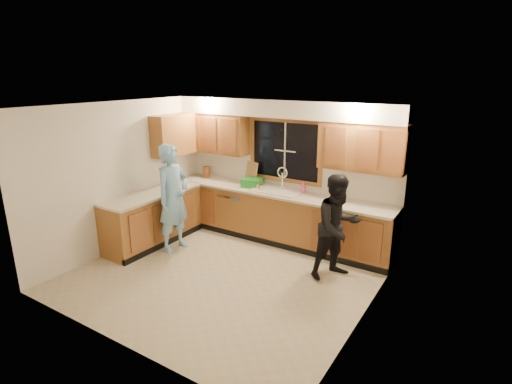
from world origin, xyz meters
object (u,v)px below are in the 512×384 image
stove (128,228)px  soap_bottle (303,188)px  dishwasher (237,210)px  knife_block (207,172)px  woman (338,227)px  sink (277,194)px  bowl (336,200)px  man (173,198)px  dish_crate (252,182)px

stove → soap_bottle: soap_bottle is taller
dishwasher → knife_block: knife_block is taller
woman → knife_block: 3.21m
sink → bowl: 1.12m
woman → knife_block: size_ratio=6.98×
stove → man: (0.52, 0.56, 0.46)m
dishwasher → bowl: bearing=0.1°
woman → soap_bottle: size_ratio=8.74×
dishwasher → stove: stove is taller
bowl → stove: bearing=-148.1°
sink → woman: 1.59m
sink → knife_block: (-1.67, 0.11, 0.17)m
dish_crate → sink: bearing=-2.4°
knife_block → dish_crate: bearing=-19.3°
stove → dish_crate: dish_crate is taller
dishwasher → stove: (-0.95, -1.81, 0.04)m
dishwasher → man: (-0.43, -1.25, 0.50)m
sink → knife_block: sink is taller
woman → bowl: woman is taller
dishwasher → woman: woman is taller
soap_bottle → stove: bearing=-138.0°
dishwasher → soap_bottle: bearing=8.5°
dishwasher → soap_bottle: 1.42m
soap_bottle → sink: bearing=-157.5°
sink → dish_crate: 0.55m
soap_bottle → bowl: soap_bottle is taller
sink → knife_block: bearing=176.2°
stove → dish_crate: 2.30m
dishwasher → woman: (2.27, -0.71, 0.37)m
man → soap_bottle: 2.23m
man → soap_bottle: bearing=-49.4°
dishwasher → woman: 2.41m
sink → woman: size_ratio=0.55×
man → dish_crate: (0.74, 1.29, 0.08)m
man → knife_block: size_ratio=8.15×
man → dishwasher: bearing=-18.6°
woman → soap_bottle: (-1.00, 0.90, 0.23)m
woman → bowl: (-0.30, 0.71, 0.16)m
dishwasher → man: 1.42m
sink → soap_bottle: (0.42, 0.17, 0.14)m
bowl → knife_block: bearing=177.5°
dishwasher → bowl: 2.04m
stove → man: man is taller
sink → woman: woman is taller
stove → soap_bottle: 3.04m
man → stove: bearing=137.2°
stove → dish_crate: (1.26, 1.85, 0.55)m
woman → man: bearing=133.3°
dishwasher → stove: size_ratio=0.91×
woman → stove: bearing=140.8°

